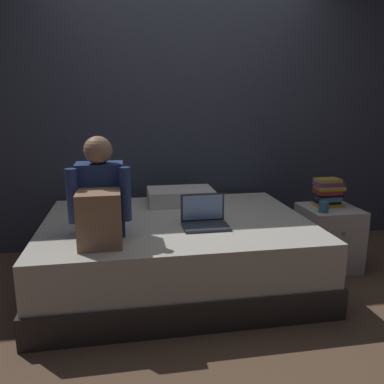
{
  "coord_description": "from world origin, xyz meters",
  "views": [
    {
      "loc": [
        -0.57,
        -2.49,
        1.37
      ],
      "look_at": [
        -0.11,
        0.1,
        0.76
      ],
      "focal_mm": 36.3,
      "sensor_mm": 36.0,
      "label": 1
    }
  ],
  "objects_px": {
    "nightstand": "(328,237)",
    "pillow": "(180,196)",
    "bed": "(176,251)",
    "book_stack": "(328,192)",
    "person_sitting": "(100,201)",
    "laptop": "(204,218)",
    "mug": "(324,207)"
  },
  "relations": [
    {
      "from": "nightstand",
      "to": "pillow",
      "type": "bearing_deg",
      "value": 161.9
    },
    {
      "from": "bed",
      "to": "book_stack",
      "type": "distance_m",
      "value": 1.35
    },
    {
      "from": "bed",
      "to": "person_sitting",
      "type": "height_order",
      "value": "person_sitting"
    },
    {
      "from": "person_sitting",
      "to": "pillow",
      "type": "relative_size",
      "value": 1.17
    },
    {
      "from": "nightstand",
      "to": "laptop",
      "type": "xyz_separation_m",
      "value": [
        -1.12,
        -0.26,
        0.3
      ]
    },
    {
      "from": "laptop",
      "to": "pillow",
      "type": "relative_size",
      "value": 0.57
    },
    {
      "from": "pillow",
      "to": "laptop",
      "type": "bearing_deg",
      "value": -83.44
    },
    {
      "from": "person_sitting",
      "to": "laptop",
      "type": "xyz_separation_m",
      "value": [
        0.71,
        0.14,
        -0.2
      ]
    },
    {
      "from": "nightstand",
      "to": "person_sitting",
      "type": "distance_m",
      "value": 1.94
    },
    {
      "from": "bed",
      "to": "person_sitting",
      "type": "bearing_deg",
      "value": -146.76
    },
    {
      "from": "person_sitting",
      "to": "mug",
      "type": "relative_size",
      "value": 7.28
    },
    {
      "from": "mug",
      "to": "nightstand",
      "type": "bearing_deg",
      "value": 42.69
    },
    {
      "from": "laptop",
      "to": "book_stack",
      "type": "xyz_separation_m",
      "value": [
        1.12,
        0.31,
        0.07
      ]
    },
    {
      "from": "person_sitting",
      "to": "bed",
      "type": "bearing_deg",
      "value": 33.24
    },
    {
      "from": "mug",
      "to": "pillow",
      "type": "bearing_deg",
      "value": 154.42
    },
    {
      "from": "nightstand",
      "to": "book_stack",
      "type": "relative_size",
      "value": 2.17
    },
    {
      "from": "nightstand",
      "to": "pillow",
      "type": "distance_m",
      "value": 1.3
    },
    {
      "from": "nightstand",
      "to": "mug",
      "type": "relative_size",
      "value": 5.79
    },
    {
      "from": "nightstand",
      "to": "mug",
      "type": "height_order",
      "value": "mug"
    },
    {
      "from": "book_stack",
      "to": "laptop",
      "type": "bearing_deg",
      "value": -164.51
    },
    {
      "from": "bed",
      "to": "person_sitting",
      "type": "distance_m",
      "value": 0.81
    },
    {
      "from": "laptop",
      "to": "mug",
      "type": "relative_size",
      "value": 3.56
    },
    {
      "from": "book_stack",
      "to": "nightstand",
      "type": "bearing_deg",
      "value": -80.18
    },
    {
      "from": "person_sitting",
      "to": "laptop",
      "type": "bearing_deg",
      "value": 11.28
    },
    {
      "from": "bed",
      "to": "pillow",
      "type": "relative_size",
      "value": 3.57
    },
    {
      "from": "laptop",
      "to": "pillow",
      "type": "xyz_separation_m",
      "value": [
        -0.08,
        0.66,
        0.01
      ]
    },
    {
      "from": "bed",
      "to": "laptop",
      "type": "height_order",
      "value": "laptop"
    },
    {
      "from": "person_sitting",
      "to": "nightstand",
      "type": "bearing_deg",
      "value": 12.49
    },
    {
      "from": "bed",
      "to": "book_stack",
      "type": "height_order",
      "value": "book_stack"
    },
    {
      "from": "bed",
      "to": "laptop",
      "type": "xyz_separation_m",
      "value": [
        0.18,
        -0.21,
        0.31
      ]
    },
    {
      "from": "person_sitting",
      "to": "laptop",
      "type": "height_order",
      "value": "person_sitting"
    },
    {
      "from": "book_stack",
      "to": "person_sitting",
      "type": "bearing_deg",
      "value": -166.12
    }
  ]
}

